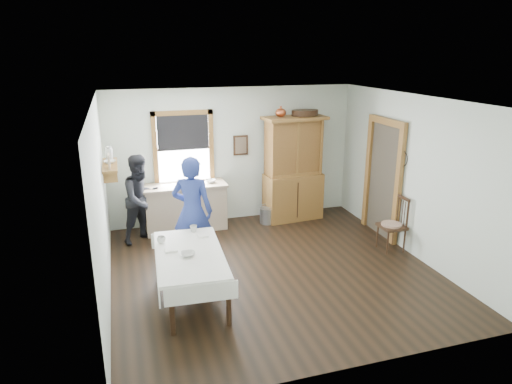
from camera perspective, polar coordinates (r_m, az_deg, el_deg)
The scene contains 20 objects.
room at distance 6.94m, azimuth 2.21°, elevation 0.28°, with size 5.01×5.01×2.70m.
window at distance 8.98m, azimuth -9.07°, elevation 5.88°, with size 1.18×0.07×1.48m.
doorway at distance 8.79m, azimuth 15.64°, elevation 2.04°, with size 0.09×1.14×2.22m.
wall_shelf at distance 8.01m, azimuth -17.82°, elevation 3.43°, with size 0.24×1.00×0.44m.
framed_picture at distance 9.22m, azimuth -1.92°, elevation 5.86°, with size 0.30×0.04×0.40m, color #371F13.
rug_beater at distance 8.21m, azimuth 17.96°, elevation 4.80°, with size 0.27×0.27×0.01m, color black.
work_counter at distance 8.99m, azimuth -8.80°, elevation -1.87°, with size 1.60×0.61×0.91m, color tan.
china_hutch at distance 9.33m, azimuth 4.71°, elevation 2.90°, with size 1.25×0.59×2.13m, color olive.
dining_table at distance 6.56m, azimuth -8.18°, elevation -10.36°, with size 0.94×1.79×0.72m, color white.
spindle_chair at distance 8.31m, azimuth 16.64°, elevation -3.82°, with size 0.45×0.45×0.98m, color #371F13.
pail at distance 9.30m, azimuth 1.41°, elevation -2.92°, with size 0.30×0.30×0.33m, color gray.
wicker_basket at distance 9.36m, azimuth 2.62°, elevation -3.26°, with size 0.32×0.22×0.19m, color tan.
woman_blue at distance 7.43m, azimuth -7.93°, elevation -2.88°, with size 0.61×0.40×1.68m, color navy.
figure_dark at distance 8.51m, azimuth -14.06°, elevation -1.21°, with size 0.73×0.57×1.51m, color black.
table_cup_a at distance 6.76m, azimuth -11.77°, elevation -5.86°, with size 0.12×0.12×0.10m, color silver.
table_cup_b at distance 7.07m, azimuth -7.81°, elevation -4.57°, with size 0.11×0.11×0.10m, color silver.
table_bowl at distance 6.30m, azimuth -8.51°, elevation -7.66°, with size 0.22×0.22×0.05m, color silver.
counter_book at distance 9.00m, azimuth -7.79°, elevation 1.30°, with size 0.16×0.21×0.02m, color brown.
counter_bowl at distance 8.91m, azimuth -5.71°, elevation 1.36°, with size 0.20×0.20×0.06m, color silver.
shelf_bowl at distance 8.02m, azimuth -17.84°, elevation 3.62°, with size 0.22×0.22×0.05m, color silver.
Camera 1 is at (-2.20, -6.26, 3.39)m, focal length 32.00 mm.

